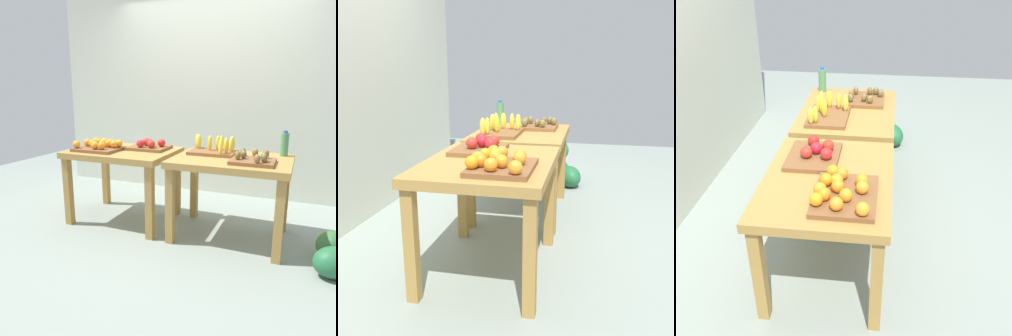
{
  "view_description": "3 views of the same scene",
  "coord_description": "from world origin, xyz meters",
  "views": [
    {
      "loc": [
        1.14,
        -2.86,
        1.34
      ],
      "look_at": [
        -0.08,
        0.04,
        0.6
      ],
      "focal_mm": 34.8,
      "sensor_mm": 36.0,
      "label": 1
    },
    {
      "loc": [
        -2.93,
        -0.63,
        1.35
      ],
      "look_at": [
        0.01,
        0.02,
        0.56
      ],
      "focal_mm": 42.7,
      "sensor_mm": 36.0,
      "label": 2
    },
    {
      "loc": [
        -2.64,
        -0.35,
        2.06
      ],
      "look_at": [
        -0.05,
        -0.04,
        0.52
      ],
      "focal_mm": 42.71,
      "sensor_mm": 36.0,
      "label": 3
    }
  ],
  "objects": [
    {
      "name": "back_wall",
      "position": [
        0.0,
        1.35,
        1.5
      ],
      "size": [
        4.4,
        0.12,
        3.0
      ],
      "primitive_type": "cube",
      "color": "beige",
      "rests_on": "ground_plane"
    },
    {
      "name": "apple_bin",
      "position": [
        -0.32,
        0.12,
        0.79
      ],
      "size": [
        0.4,
        0.34,
        0.11
      ],
      "color": "brown",
      "rests_on": "display_table_left"
    },
    {
      "name": "water_bottle",
      "position": [
        0.98,
        0.29,
        0.87
      ],
      "size": [
        0.07,
        0.07,
        0.24
      ],
      "color": "#4C8C59",
      "rests_on": "display_table_right"
    },
    {
      "name": "banana_crate",
      "position": [
        0.36,
        0.15,
        0.8
      ],
      "size": [
        0.44,
        0.32,
        0.17
      ],
      "color": "brown",
      "rests_on": "display_table_right"
    },
    {
      "name": "watermelon_pile",
      "position": [
        1.54,
        -0.26,
        0.17
      ],
      "size": [
        0.59,
        0.66,
        0.48
      ],
      "color": "#2A6C3B",
      "rests_on": "ground_plane"
    },
    {
      "name": "orange_bin",
      "position": [
        -0.77,
        -0.11,
        0.8
      ],
      "size": [
        0.47,
        0.37,
        0.11
      ],
      "color": "brown",
      "rests_on": "display_table_left"
    },
    {
      "name": "kiwi_bin",
      "position": [
        0.77,
        -0.14,
        0.79
      ],
      "size": [
        0.36,
        0.33,
        0.1
      ],
      "color": "brown",
      "rests_on": "display_table_right"
    },
    {
      "name": "display_table_left",
      "position": [
        -0.56,
        0.0,
        0.64
      ],
      "size": [
        1.04,
        0.8,
        0.75
      ],
      "color": "#A67C3D",
      "rests_on": "ground_plane"
    },
    {
      "name": "display_table_right",
      "position": [
        0.56,
        0.0,
        0.64
      ],
      "size": [
        1.04,
        0.8,
        0.75
      ],
      "color": "#A67C3D",
      "rests_on": "ground_plane"
    },
    {
      "name": "ground_plane",
      "position": [
        0.0,
        0.0,
        0.0
      ],
      "size": [
        8.0,
        8.0,
        0.0
      ],
      "primitive_type": "plane",
      "color": "gray"
    }
  ]
}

